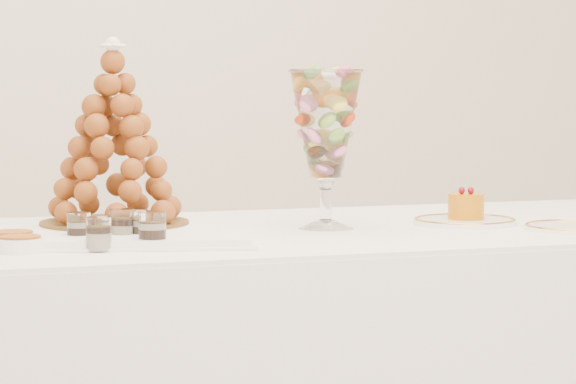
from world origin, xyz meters
name	(u,v)px	position (x,y,z in m)	size (l,w,h in m)	color
lace_tray	(101,233)	(-0.38, 0.25, 0.85)	(0.62, 0.46, 0.02)	white
macaron_vase	(326,126)	(0.14, 0.25, 1.08)	(0.16, 0.16, 0.36)	white
cake_plate	(465,222)	(0.47, 0.22, 0.85)	(0.24, 0.24, 0.01)	white
spare_plate	(573,227)	(0.65, 0.03, 0.85)	(0.22, 0.22, 0.01)	white
verrine_a	(79,229)	(-0.45, 0.15, 0.88)	(0.05, 0.05, 0.07)	white
verrine_b	(122,226)	(-0.37, 0.14, 0.88)	(0.05, 0.05, 0.07)	white
verrine_c	(139,227)	(-0.33, 0.14, 0.88)	(0.05, 0.05, 0.07)	white
verrine_d	(99,234)	(-0.44, 0.04, 0.88)	(0.05, 0.05, 0.07)	white
verrine_e	(152,231)	(-0.33, 0.03, 0.88)	(0.06, 0.06, 0.07)	white
ramekin_back	(12,240)	(-0.59, 0.16, 0.86)	(0.10, 0.10, 0.03)	white
ramekin_front	(20,245)	(-0.59, 0.07, 0.86)	(0.09, 0.09, 0.03)	white
croquembouche	(113,134)	(-0.34, 0.32, 1.06)	(0.33, 0.33, 0.41)	brown
mousse_cake	(466,206)	(0.48, 0.22, 0.89)	(0.09, 0.09, 0.07)	#C66F09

